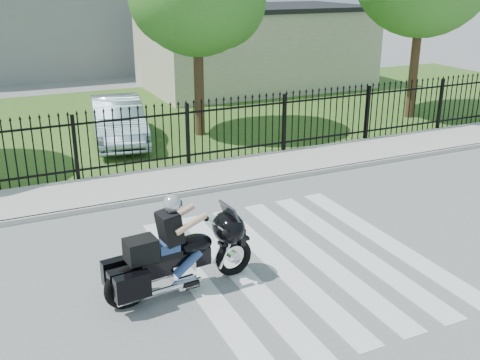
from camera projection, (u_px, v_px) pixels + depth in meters
name	position (u px, v px, depth m)	size (l,w,h in m)	color
ground	(299.00, 261.00, 10.50)	(120.00, 120.00, 0.00)	slate
crosswalk	(299.00, 261.00, 10.50)	(5.00, 5.50, 0.01)	silver
sidewalk	(202.00, 176.00, 14.74)	(40.00, 2.00, 0.12)	#ADAAA3
curb	(217.00, 189.00, 13.89)	(40.00, 0.12, 0.12)	#ADAAA3
grass_strip	(133.00, 119.00, 20.71)	(40.00, 12.00, 0.02)	#2E511B
iron_fence	(188.00, 136.00, 15.30)	(26.00, 0.04, 1.80)	black
building_low	(255.00, 49.00, 26.29)	(10.00, 6.00, 3.50)	beige
building_low_roof	(255.00, 8.00, 25.65)	(10.20, 6.20, 0.20)	black
motorcycle_rider	(177.00, 252.00, 9.27)	(2.72, 1.02, 1.80)	black
parked_car	(118.00, 120.00, 17.65)	(1.50, 4.29, 1.41)	#98B2BF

